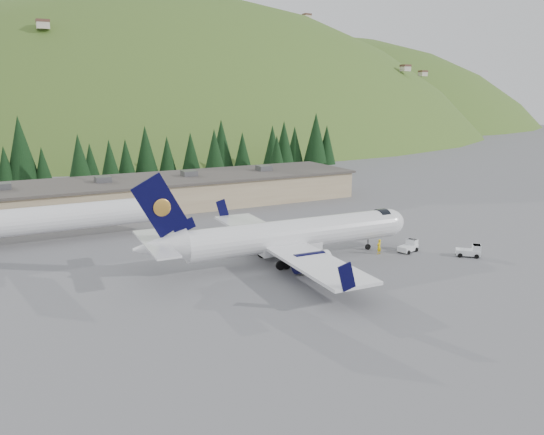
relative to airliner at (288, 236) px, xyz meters
The scene contains 9 objects.
ground 3.24m from the airliner, ahead, with size 600.00×600.00×0.00m, color slate.
airliner is the anchor object (origin of this frame).
second_airliner 32.46m from the airliner, 137.44° to the left, with size 27.50×11.00×10.05m.
baggage_tug_a 16.11m from the airliner, 12.84° to the right, with size 3.03×2.27×1.47m.
baggage_tug_b 22.57m from the airliner, 22.81° to the right, with size 3.05×2.94×1.51m.
terminal_building 38.17m from the airliner, 96.01° to the left, with size 71.00×17.00×6.10m.
ramp_worker 11.95m from the airliner, 13.13° to the right, with size 0.68×0.45×1.87m, color yellow.
tree_line 63.90m from the airliner, 92.96° to the left, with size 110.12×18.95×14.08m.
hills 230.90m from the airliner, 75.31° to the left, with size 614.00×330.00×300.00m.
Camera 1 is at (-30.58, -52.31, 19.16)m, focal length 35.00 mm.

